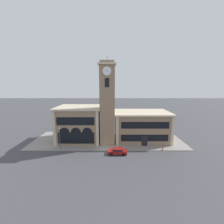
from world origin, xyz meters
TOP-DOWN VIEW (x-y plane):
  - ground_plane at (0.00, 0.00)m, footprint 300.00×300.00m
  - sidewalk_kerb at (0.00, 7.46)m, footprint 42.58×14.92m
  - clock_tower at (-0.00, 4.90)m, footprint 4.55×4.55m
  - town_hall_left_wing at (-8.15, 7.91)m, footprint 12.55×10.65m
  - town_hall_right_wing at (9.76, 7.92)m, footprint 15.76×10.65m
  - parked_car_near at (2.53, -1.57)m, footprint 4.50×2.07m
  - street_lamp at (-11.50, 0.41)m, footprint 0.36×0.36m
  - fire_hydrant at (13.67, 0.23)m, footprint 0.22×0.22m

SIDE VIEW (x-z plane):
  - ground_plane at x=0.00m, z-range 0.00..0.00m
  - sidewalk_kerb at x=0.00m, z-range 0.00..0.15m
  - fire_hydrant at x=13.67m, z-range 0.13..1.00m
  - parked_car_near at x=2.53m, z-range 0.04..1.44m
  - street_lamp at x=-11.50m, z-range 1.05..6.80m
  - town_hall_right_wing at x=9.76m, z-range 0.02..8.40m
  - town_hall_left_wing at x=-8.15m, z-range 0.02..9.90m
  - clock_tower at x=0.00m, z-range -0.54..22.52m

